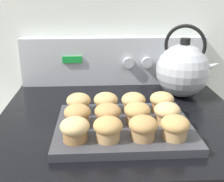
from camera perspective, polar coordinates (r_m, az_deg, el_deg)
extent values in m
cube|color=silver|center=(1.17, 0.26, 15.61)|extent=(8.00, 0.05, 2.40)
cube|color=black|center=(0.89, 1.67, -5.20)|extent=(0.75, 0.67, 0.02)
cube|color=#B7BABF|center=(1.14, 0.41, 6.14)|extent=(0.74, 0.05, 0.19)
cube|color=green|center=(1.11, -8.10, 6.34)|extent=(0.08, 0.01, 0.03)
cylinder|color=#B7BABF|center=(1.11, 3.38, 5.72)|extent=(0.04, 0.02, 0.04)
cylinder|color=#B7BABF|center=(1.12, 7.13, 5.74)|extent=(0.04, 0.02, 0.04)
cylinder|color=#B7BABF|center=(1.14, 10.80, 5.74)|extent=(0.04, 0.02, 0.04)
cylinder|color=#B7BABF|center=(1.16, 14.35, 5.71)|extent=(0.04, 0.02, 0.04)
cube|color=#38383D|center=(0.78, 2.13, -7.38)|extent=(0.37, 0.29, 0.02)
cylinder|color=olive|center=(0.69, -7.49, -8.77)|extent=(0.06, 0.06, 0.03)
ellipsoid|color=tan|center=(0.68, -7.57, -7.09)|extent=(0.07, 0.07, 0.04)
cylinder|color=tan|center=(0.69, -0.83, -8.72)|extent=(0.06, 0.06, 0.03)
ellipsoid|color=tan|center=(0.68, -0.84, -7.03)|extent=(0.07, 0.07, 0.04)
cylinder|color=#A37A4C|center=(0.70, 6.30, -8.43)|extent=(0.06, 0.06, 0.03)
ellipsoid|color=#B2844C|center=(0.69, 6.37, -6.76)|extent=(0.07, 0.07, 0.04)
cylinder|color=tan|center=(0.71, 12.59, -8.20)|extent=(0.06, 0.06, 0.03)
ellipsoid|color=tan|center=(0.70, 12.73, -6.56)|extent=(0.07, 0.07, 0.04)
cylinder|color=#A37A4C|center=(0.76, -6.98, -5.86)|extent=(0.06, 0.06, 0.03)
ellipsoid|color=#B2844C|center=(0.75, -7.05, -4.30)|extent=(0.07, 0.07, 0.04)
cylinder|color=#A37A4C|center=(0.76, -0.87, -5.71)|extent=(0.06, 0.06, 0.03)
ellipsoid|color=#B2844C|center=(0.75, -0.88, -4.15)|extent=(0.07, 0.07, 0.04)
cylinder|color=#A37A4C|center=(0.77, 5.11, -5.46)|extent=(0.06, 0.06, 0.03)
ellipsoid|color=tan|center=(0.76, 5.16, -3.91)|extent=(0.07, 0.07, 0.04)
cylinder|color=tan|center=(0.78, 11.05, -5.40)|extent=(0.06, 0.06, 0.03)
ellipsoid|color=tan|center=(0.77, 11.16, -3.87)|extent=(0.07, 0.07, 0.04)
cylinder|color=#A37A4C|center=(0.84, -6.75, -3.35)|extent=(0.06, 0.06, 0.03)
ellipsoid|color=tan|center=(0.83, -6.81, -1.91)|extent=(0.07, 0.07, 0.04)
cylinder|color=tan|center=(0.84, -1.27, -3.22)|extent=(0.06, 0.06, 0.03)
ellipsoid|color=tan|center=(0.83, -1.28, -1.77)|extent=(0.07, 0.07, 0.04)
cylinder|color=tan|center=(0.84, 4.34, -3.22)|extent=(0.06, 0.06, 0.03)
ellipsoid|color=tan|center=(0.83, 4.38, -1.78)|extent=(0.07, 0.07, 0.04)
cylinder|color=olive|center=(0.86, 10.02, -3.03)|extent=(0.06, 0.06, 0.03)
ellipsoid|color=tan|center=(0.85, 10.12, -1.61)|extent=(0.07, 0.07, 0.04)
sphere|color=#ADAFB5|center=(1.03, 14.17, 4.03)|extent=(0.19, 0.19, 0.19)
cylinder|color=black|center=(1.01, 14.67, 9.77)|extent=(0.03, 0.03, 0.02)
cone|color=#ADAFB5|center=(1.01, 19.11, 4.63)|extent=(0.09, 0.08, 0.07)
torus|color=black|center=(1.01, 14.60, 8.95)|extent=(0.13, 0.08, 0.15)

